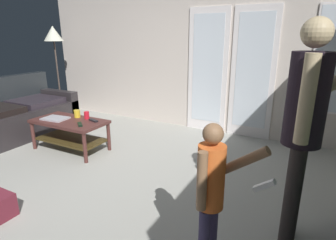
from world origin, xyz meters
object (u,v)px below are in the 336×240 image
Objects in this scene: leather_couch at (14,117)px; person_child at (212,190)px; dvd_remote_slim at (80,124)px; person_adult at (306,119)px; floor_lamp at (54,38)px; laptop_closed at (55,118)px; cup_by_laptop at (87,115)px; cup_near_edge at (77,114)px; coffee_table at (70,128)px; tv_remote_black at (93,120)px.

person_child is (3.76, -1.17, 0.34)m from leather_couch.
leather_couch reaches higher than dvd_remote_slim.
person_adult is at bearing -7.63° from leather_couch.
laptop_closed is at bearing -43.47° from floor_lamp.
leather_couch is at bearing 171.45° from laptop_closed.
person_child reaches higher than cup_by_laptop.
cup_by_laptop is at bearing 3.23° from cup_near_edge.
person_child is at bearing -26.84° from laptop_closed.
leather_couch is 1.28m from coffee_table.
leather_couch is 10.86× the size of tv_remote_black.
cup_by_laptop is (1.78, -1.10, -1.04)m from floor_lamp.
person_child reaches higher than coffee_table.
floor_lamp is (-0.33, 1.25, 1.22)m from leather_couch.
floor_lamp is at bearing 145.32° from cup_near_edge.
tv_remote_black is at bearing -16.61° from cup_by_laptop.
cup_by_laptop is (0.17, 0.01, -0.00)m from cup_near_edge.
person_adult reaches higher than laptop_closed.
leather_couch is 3.95m from person_child.
dvd_remote_slim is at bearing -35.62° from floor_lamp.
cup_near_edge is 0.64× the size of tv_remote_black.
cup_near_edge is 0.40m from dvd_remote_slim.
person_adult is at bearing 52.53° from person_child.
floor_lamp reaches higher than cup_by_laptop.
person_adult reaches higher than person_child.
leather_couch is at bearing -174.01° from cup_by_laptop.
cup_near_edge is (1.60, -1.11, -1.04)m from floor_lamp.
coffee_table is at bearing -157.90° from dvd_remote_slim.
cup_by_laptop is (0.17, 0.17, 0.17)m from coffee_table.
person_child is at bearing -127.47° from person_adult.
floor_lamp is 2.34m from cup_by_laptop.
person_child is 6.36× the size of dvd_remote_slim.
laptop_closed is (1.07, -0.07, 0.14)m from leather_couch.
leather_couch is at bearing 179.22° from coffee_table.
cup_near_edge is at bearing -34.68° from floor_lamp.
leather_couch is 1.09× the size of person_adult.
person_child is 0.61× the size of floor_lamp.
cup_near_edge reaches higher than coffee_table.
laptop_closed is (-0.21, -0.06, 0.13)m from coffee_table.
leather_couch is 1.59m from dvd_remote_slim.
tv_remote_black is (0.54, 0.18, 0.00)m from laptop_closed.
person_adult is 0.96× the size of floor_lamp.
cup_by_laptop is at bearing 155.92° from dvd_remote_slim.
laptop_closed is 0.30m from cup_near_edge.
person_child is 2.43m from dvd_remote_slim.
cup_by_laptop reaches higher than coffee_table.
person_adult is at bearing -21.80° from floor_lamp.
tv_remote_black is (-2.60, 0.67, -0.56)m from person_adult.
floor_lamp is (-1.60, 1.27, 1.22)m from coffee_table.
cup_near_edge is at bearing 41.43° from laptop_closed.
coffee_table is 0.38m from tv_remote_black.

